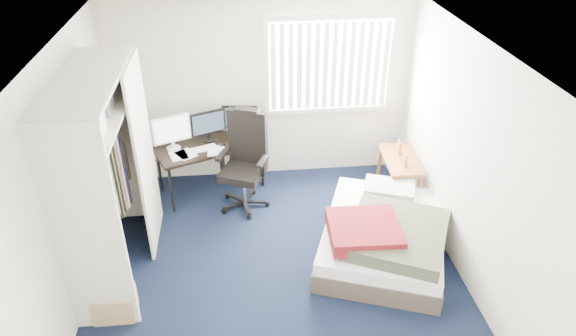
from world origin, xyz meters
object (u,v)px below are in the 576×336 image
(desk, at_px, (209,141))
(bed, at_px, (384,235))
(office_chair, at_px, (245,170))
(nightstand, at_px, (400,163))

(desk, relative_size, bed, 0.73)
(desk, height_order, bed, desk)
(office_chair, height_order, bed, office_chair)
(nightstand, relative_size, bed, 0.41)
(desk, relative_size, office_chair, 1.19)
(office_chair, relative_size, nightstand, 1.50)
(office_chair, bearing_deg, desk, 138.23)
(nightstand, bearing_deg, desk, 169.36)
(bed, bearing_deg, nightstand, 66.15)
(office_chair, xyz_separation_m, nightstand, (2.03, -0.06, 0.02))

